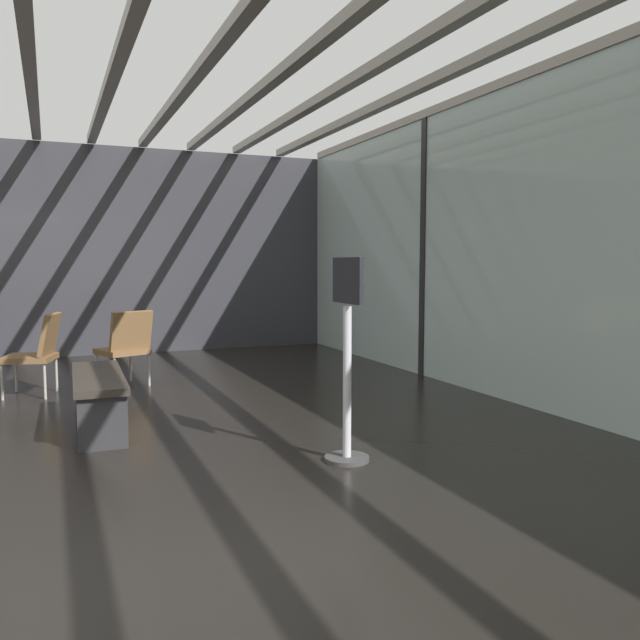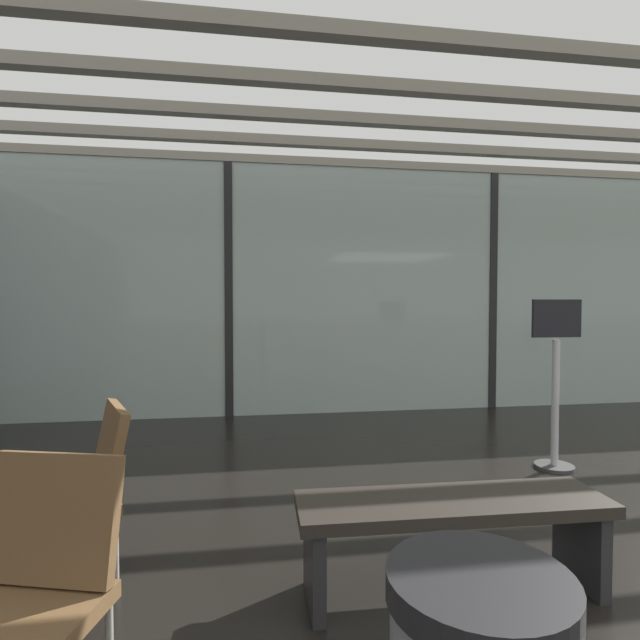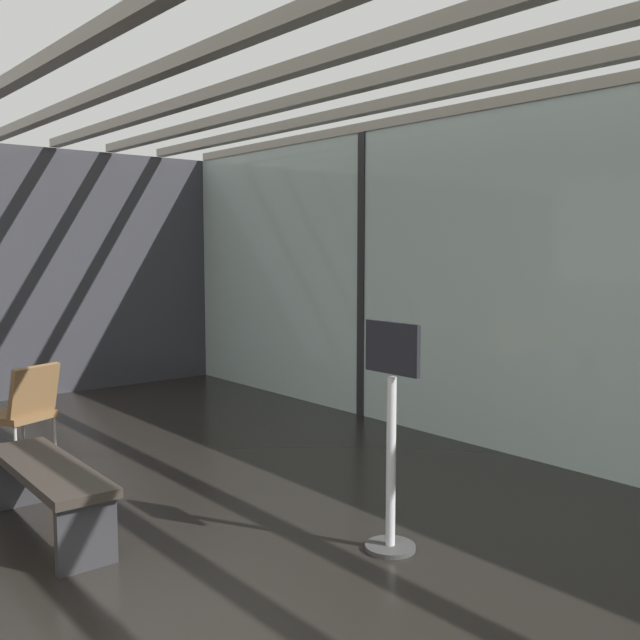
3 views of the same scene
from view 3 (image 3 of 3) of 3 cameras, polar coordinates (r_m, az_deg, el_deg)
window_mullion_0 at (r=8.09m, az=3.50°, el=3.46°), size 0.10×0.12×3.15m
lounge_chair_1 at (r=6.95m, az=-22.26°, el=-6.32°), size 0.67×0.64×0.87m
waiting_bench at (r=5.19m, az=-20.62°, el=-11.78°), size 1.51×0.44×0.47m
info_sign at (r=4.56m, az=5.64°, el=-9.72°), size 0.44×0.32×1.44m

